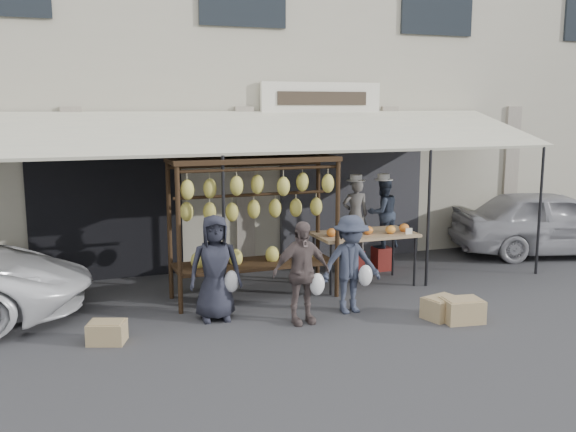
% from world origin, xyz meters
% --- Properties ---
extents(ground_plane, '(90.00, 90.00, 0.00)m').
position_xyz_m(ground_plane, '(0.00, 0.00, 0.00)').
color(ground_plane, '#2D2D30').
extents(shophouse, '(24.00, 6.15, 7.30)m').
position_xyz_m(shophouse, '(-0.00, 6.50, 3.65)').
color(shophouse, '#A6A08A').
rests_on(shophouse, ground_plane).
extents(awning, '(10.00, 2.35, 2.92)m').
position_xyz_m(awning, '(0.01, 2.28, 2.57)').
color(awning, '#B9B6A0').
rests_on(awning, ground_plane).
extents(banana_rack, '(2.60, 0.90, 2.24)m').
position_xyz_m(banana_rack, '(-0.43, 1.45, 1.56)').
color(banana_rack, black).
rests_on(banana_rack, ground_plane).
extents(produce_table, '(1.70, 0.90, 1.04)m').
position_xyz_m(produce_table, '(1.54, 1.55, 0.87)').
color(produce_table, tan).
rests_on(produce_table, ground_plane).
extents(vendor_left, '(0.53, 0.39, 1.32)m').
position_xyz_m(vendor_left, '(1.78, 2.43, 1.06)').
color(vendor_left, '#5F5C59').
rests_on(vendor_left, stool_left).
extents(vendor_right, '(0.68, 0.56, 1.29)m').
position_xyz_m(vendor_right, '(2.30, 2.37, 1.07)').
color(vendor_right, '#293141').
rests_on(vendor_right, stool_right).
extents(customer_left, '(0.78, 0.55, 1.51)m').
position_xyz_m(customer_left, '(-1.26, 0.67, 0.76)').
color(customer_left, '#21222D').
rests_on(customer_left, ground_plane).
extents(customer_mid, '(0.87, 0.39, 1.45)m').
position_xyz_m(customer_mid, '(-0.17, 0.12, 0.73)').
color(customer_mid, '#5F504D').
rests_on(customer_mid, ground_plane).
extents(customer_right, '(0.95, 0.56, 1.45)m').
position_xyz_m(customer_right, '(0.68, 0.31, 0.73)').
color(customer_right, '#2F3545').
rests_on(customer_right, ground_plane).
extents(stool_left, '(0.30, 0.30, 0.40)m').
position_xyz_m(stool_left, '(1.78, 2.43, 0.20)').
color(stool_left, maroon).
rests_on(stool_left, ground_plane).
extents(stool_right, '(0.38, 0.38, 0.43)m').
position_xyz_m(stool_right, '(2.30, 2.37, 0.21)').
color(stool_right, maroon).
rests_on(stool_right, ground_plane).
extents(crate_near_a, '(0.58, 0.50, 0.30)m').
position_xyz_m(crate_near_a, '(1.80, -0.39, 0.15)').
color(crate_near_a, tan).
rests_on(crate_near_a, ground_plane).
extents(crate_near_b, '(0.59, 0.48, 0.33)m').
position_xyz_m(crate_near_b, '(1.99, -0.61, 0.16)').
color(crate_near_b, tan).
rests_on(crate_near_b, ground_plane).
extents(crate_far, '(0.55, 0.48, 0.28)m').
position_xyz_m(crate_far, '(-2.79, 0.24, 0.14)').
color(crate_far, tan).
rests_on(crate_far, ground_plane).
extents(sedan, '(4.23, 2.61, 1.34)m').
position_xyz_m(sedan, '(6.15, 2.31, 0.67)').
color(sedan, '#ABAAB0').
rests_on(sedan, ground_plane).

